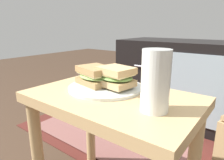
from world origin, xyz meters
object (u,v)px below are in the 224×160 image
object	(u,v)px
sandwich_front	(96,75)
sandwich_back	(116,77)
tv_cabinet	(186,81)
plate	(106,87)
beer_glass	(156,82)

from	to	relation	value
sandwich_front	sandwich_back	size ratio (longest dim) A/B	1.19
tv_cabinet	sandwich_front	xyz separation A→B (m)	(-0.06, -0.91, 0.21)
sandwich_back	sandwich_front	bearing A→B (deg)	-175.01
plate	sandwich_front	distance (m)	0.06
tv_cabinet	sandwich_back	xyz separation A→B (m)	(0.03, -0.91, 0.22)
tv_cabinet	plate	world-z (taller)	tv_cabinet
plate	tv_cabinet	bearing A→B (deg)	88.92
sandwich_front	sandwich_back	bearing A→B (deg)	4.99
beer_glass	plate	bearing A→B (deg)	162.02
sandwich_back	tv_cabinet	bearing A→B (deg)	91.71
tv_cabinet	plate	size ratio (longest dim) A/B	3.60
sandwich_front	plate	bearing A→B (deg)	4.99
sandwich_back	beer_glass	xyz separation A→B (m)	(0.18, -0.08, 0.03)
plate	beer_glass	world-z (taller)	beer_glass
tv_cabinet	beer_glass	size ratio (longest dim) A/B	5.84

